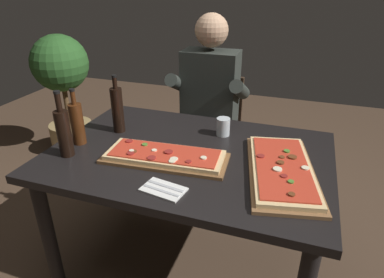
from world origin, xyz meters
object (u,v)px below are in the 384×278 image
(vinegar_bottle_green, at_px, (117,109))
(seated_diner, at_px, (208,102))
(dining_table, at_px, (189,168))
(potted_plant_corner, at_px, (63,85))
(wine_bottle_dark, at_px, (77,123))
(oil_bottle_amber, at_px, (64,132))
(pizza_rectangular_front, at_px, (165,156))
(pizza_rectangular_left, at_px, (282,169))
(tumbler_near_camera, at_px, (223,128))
(diner_chair, at_px, (212,129))

(vinegar_bottle_green, height_order, seated_diner, seated_diner)
(dining_table, height_order, potted_plant_corner, potted_plant_corner)
(seated_diner, bearing_deg, wine_bottle_dark, -119.32)
(oil_bottle_amber, height_order, potted_plant_corner, potted_plant_corner)
(wine_bottle_dark, bearing_deg, pizza_rectangular_front, -2.50)
(seated_diner, height_order, potted_plant_corner, seated_diner)
(dining_table, xyz_separation_m, vinegar_bottle_green, (-0.46, 0.11, 0.23))
(dining_table, bearing_deg, wine_bottle_dark, -171.04)
(potted_plant_corner, bearing_deg, seated_diner, -8.98)
(vinegar_bottle_green, distance_m, potted_plant_corner, 1.37)
(pizza_rectangular_left, bearing_deg, seated_diner, 126.28)
(pizza_rectangular_left, xyz_separation_m, tumbler_near_camera, (-0.35, 0.31, 0.02))
(oil_bottle_amber, bearing_deg, potted_plant_corner, 129.17)
(diner_chair, height_order, seated_diner, seated_diner)
(wine_bottle_dark, height_order, tumbler_near_camera, wine_bottle_dark)
(dining_table, xyz_separation_m, seated_diner, (-0.12, 0.74, 0.10))
(oil_bottle_amber, bearing_deg, vinegar_bottle_green, 73.44)
(oil_bottle_amber, relative_size, seated_diner, 0.25)
(oil_bottle_amber, xyz_separation_m, seated_diner, (0.44, 0.96, -0.12))
(vinegar_bottle_green, xyz_separation_m, potted_plant_corner, (-1.06, 0.85, -0.21))
(vinegar_bottle_green, bearing_deg, dining_table, -13.52)
(pizza_rectangular_front, bearing_deg, oil_bottle_amber, -166.93)
(pizza_rectangular_front, bearing_deg, tumbler_near_camera, 61.99)
(tumbler_near_camera, xyz_separation_m, potted_plant_corner, (-1.63, 0.71, -0.12))
(pizza_rectangular_left, height_order, oil_bottle_amber, oil_bottle_amber)
(pizza_rectangular_front, xyz_separation_m, vinegar_bottle_green, (-0.38, 0.22, 0.11))
(oil_bottle_amber, relative_size, potted_plant_corner, 0.30)
(dining_table, distance_m, seated_diner, 0.75)
(pizza_rectangular_left, xyz_separation_m, oil_bottle_amber, (-1.02, -0.17, 0.11))
(dining_table, bearing_deg, oil_bottle_amber, -158.16)
(oil_bottle_amber, height_order, seated_diner, seated_diner)
(wine_bottle_dark, height_order, potted_plant_corner, potted_plant_corner)
(potted_plant_corner, bearing_deg, diner_chair, -4.16)
(pizza_rectangular_left, distance_m, wine_bottle_dark, 1.05)
(vinegar_bottle_green, xyz_separation_m, tumbler_near_camera, (0.57, 0.14, -0.09))
(potted_plant_corner, bearing_deg, oil_bottle_amber, -50.83)
(pizza_rectangular_left, distance_m, potted_plant_corner, 2.23)
(dining_table, xyz_separation_m, diner_chair, (-0.12, 0.86, -0.16))
(pizza_rectangular_front, height_order, vinegar_bottle_green, vinegar_bottle_green)
(pizza_rectangular_front, height_order, wine_bottle_dark, wine_bottle_dark)
(diner_chair, bearing_deg, pizza_rectangular_left, -57.50)
(pizza_rectangular_front, xyz_separation_m, diner_chair, (-0.03, 0.97, -0.27))
(oil_bottle_amber, relative_size, diner_chair, 0.38)
(dining_table, xyz_separation_m, potted_plant_corner, (-1.52, 0.96, 0.02))
(tumbler_near_camera, bearing_deg, dining_table, -114.00)
(diner_chair, relative_size, seated_diner, 0.65)
(pizza_rectangular_left, relative_size, tumbler_near_camera, 6.82)
(tumbler_near_camera, bearing_deg, seated_diner, 115.37)
(oil_bottle_amber, bearing_deg, diner_chair, 67.71)
(dining_table, height_order, oil_bottle_amber, oil_bottle_amber)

